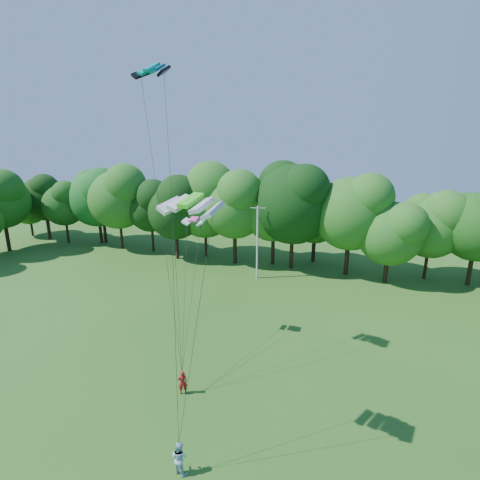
% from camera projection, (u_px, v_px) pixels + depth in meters
% --- Properties ---
extents(utility_pole, '(1.76, 0.50, 8.95)m').
position_uv_depth(utility_pole, '(257.00, 242.00, 44.59)').
color(utility_pole, beige).
rests_on(utility_pole, ground).
extents(kite_flyer_left, '(0.75, 0.68, 1.73)m').
position_uv_depth(kite_flyer_left, '(183.00, 382.00, 25.19)').
color(kite_flyer_left, '#A41519').
rests_on(kite_flyer_left, ground).
extents(kite_flyer_right, '(1.04, 0.89, 1.86)m').
position_uv_depth(kite_flyer_right, '(179.00, 457.00, 19.24)').
color(kite_flyer_right, '#A6CAE7').
rests_on(kite_flyer_right, ground).
extents(kite_teal, '(2.87, 1.84, 0.68)m').
position_uv_depth(kite_teal, '(152.00, 67.00, 24.16)').
color(kite_teal, '#048286').
rests_on(kite_teal, ground).
extents(kite_green, '(3.32, 2.08, 0.58)m').
position_uv_depth(kite_green, '(191.00, 200.00, 17.47)').
color(kite_green, '#3FDC21').
rests_on(kite_green, ground).
extents(kite_pink, '(1.86, 0.96, 0.32)m').
position_uv_depth(kite_pink, '(194.00, 219.00, 30.11)').
color(kite_pink, '#F544A1').
rests_on(kite_pink, ground).
extents(tree_back_west, '(9.61, 9.61, 13.97)m').
position_uv_depth(tree_back_west, '(96.00, 189.00, 58.50)').
color(tree_back_west, black).
rests_on(tree_back_west, ground).
extents(tree_back_center, '(11.12, 11.12, 16.17)m').
position_uv_depth(tree_back_center, '(294.00, 192.00, 46.59)').
color(tree_back_center, '#311C13').
rests_on(tree_back_center, ground).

